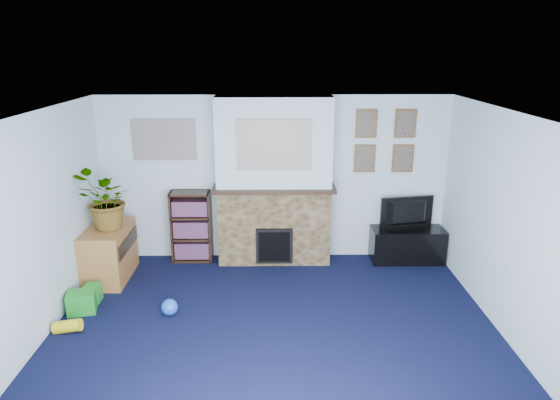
{
  "coord_description": "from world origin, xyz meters",
  "views": [
    {
      "loc": [
        -0.01,
        -4.75,
        3.05
      ],
      "look_at": [
        0.07,
        0.95,
        1.28
      ],
      "focal_mm": 32.0,
      "sensor_mm": 36.0,
      "label": 1
    }
  ],
  "objects_px": {
    "bookshelf": "(192,228)",
    "sideboard": "(109,254)",
    "tv_stand": "(407,246)",
    "television": "(409,214)"
  },
  "relations": [
    {
      "from": "bookshelf",
      "to": "sideboard",
      "type": "distance_m",
      "value": 1.2
    },
    {
      "from": "bookshelf",
      "to": "tv_stand",
      "type": "bearing_deg",
      "value": -1.39
    },
    {
      "from": "tv_stand",
      "to": "sideboard",
      "type": "relative_size",
      "value": 1.12
    },
    {
      "from": "television",
      "to": "bookshelf",
      "type": "bearing_deg",
      "value": -11.25
    },
    {
      "from": "television",
      "to": "bookshelf",
      "type": "xyz_separation_m",
      "value": [
        -3.16,
        0.06,
        -0.22
      ]
    },
    {
      "from": "sideboard",
      "to": "tv_stand",
      "type": "bearing_deg",
      "value": 7.04
    },
    {
      "from": "bookshelf",
      "to": "television",
      "type": "bearing_deg",
      "value": -1.02
    },
    {
      "from": "tv_stand",
      "to": "sideboard",
      "type": "xyz_separation_m",
      "value": [
        -4.19,
        -0.52,
        0.12
      ]
    },
    {
      "from": "tv_stand",
      "to": "bookshelf",
      "type": "xyz_separation_m",
      "value": [
        -3.16,
        0.08,
        0.28
      ]
    },
    {
      "from": "television",
      "to": "sideboard",
      "type": "distance_m",
      "value": 4.24
    }
  ]
}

